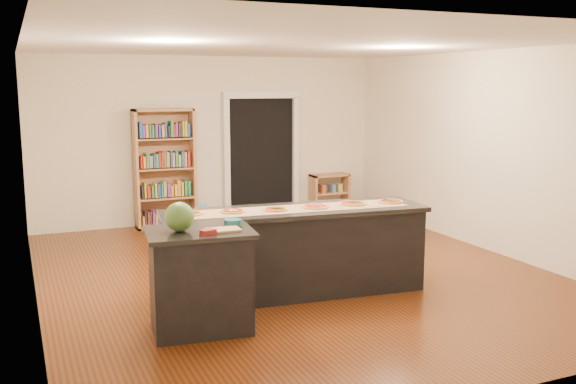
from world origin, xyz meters
name	(u,v)px	position (x,y,z in m)	size (l,w,h in m)	color
room	(295,162)	(0.00, 0.00, 1.40)	(6.00, 7.00, 2.80)	#ECE3C7
doorway	(261,149)	(0.90, 3.46, 1.20)	(1.40, 0.09, 2.21)	black
kitchen_island	(295,251)	(-0.30, -0.70, 0.49)	(2.95, 0.80, 0.97)	black
side_counter	(200,280)	(-1.58, -1.35, 0.50)	(0.99, 0.73, 0.98)	black
bookshelf	(165,168)	(-0.87, 3.28, 0.97)	(0.97, 0.35, 1.94)	tan
low_shelf	(329,193)	(2.17, 3.30, 0.36)	(0.71, 0.31, 0.71)	tan
waste_bin	(200,214)	(-0.31, 3.21, 0.17)	(0.24, 0.24, 0.35)	#60AED6
kraft_paper	(296,209)	(-0.31, -0.72, 0.97)	(2.56, 0.46, 0.00)	tan
watermelon	(179,217)	(-1.76, -1.32, 1.12)	(0.28, 0.28, 0.28)	#144214
cutting_board	(224,230)	(-1.38, -1.47, 0.99)	(0.31, 0.20, 0.02)	tan
package_red	(208,232)	(-1.55, -1.55, 1.01)	(0.13, 0.09, 0.05)	maroon
package_teal	(233,222)	(-1.23, -1.29, 1.01)	(0.17, 0.17, 0.06)	#195966
pizza_a	(188,213)	(-1.47, -0.55, 0.99)	(0.31, 0.31, 0.02)	tan
pizza_b	(233,211)	(-1.01, -0.63, 0.99)	(0.28, 0.28, 0.02)	tan
pizza_c	(275,209)	(-0.54, -0.70, 0.99)	(0.29, 0.29, 0.02)	tan
pizza_d	(316,206)	(-0.07, -0.74, 0.99)	(0.31, 0.31, 0.02)	tan
pizza_e	(353,203)	(0.40, -0.73, 0.99)	(0.30, 0.30, 0.02)	tan
pizza_f	(391,201)	(0.87, -0.80, 0.99)	(0.31, 0.31, 0.02)	tan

